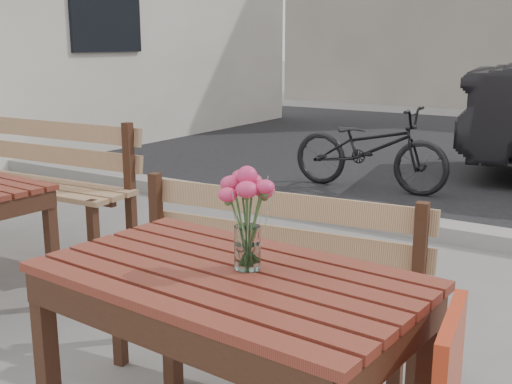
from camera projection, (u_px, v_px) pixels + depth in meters
street at (510, 185)px, 6.46m from camera, size 30.00×8.12×0.12m
main_table at (229, 308)px, 2.03m from camera, size 1.24×0.78×0.74m
main_bench at (268, 261)px, 2.76m from camera, size 1.41×0.56×0.85m
main_vase at (247, 206)px, 1.98m from camera, size 0.18×0.18×0.33m
second_bench at (42, 169)px, 4.41m from camera, size 1.57×0.55×0.96m
bicycle at (370, 148)px, 6.30m from camera, size 1.60×0.61×0.83m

